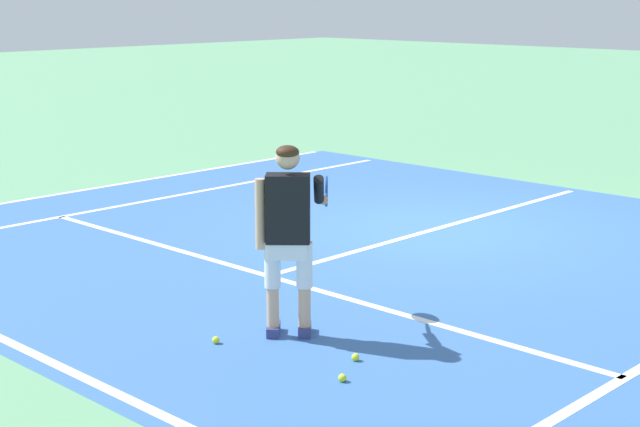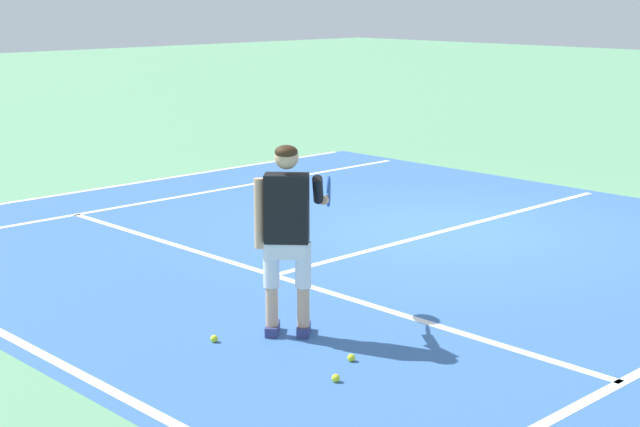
{
  "view_description": "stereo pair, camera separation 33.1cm",
  "coord_description": "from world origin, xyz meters",
  "px_view_note": "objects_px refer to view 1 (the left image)",
  "views": [
    {
      "loc": [
        7.37,
        -9.86,
        2.97
      ],
      "look_at": [
        1.5,
        -3.73,
        1.05
      ],
      "focal_mm": 54.64,
      "sensor_mm": 36.0,
      "label": 1
    },
    {
      "loc": [
        7.6,
        -9.63,
        2.97
      ],
      "look_at": [
        1.5,
        -3.73,
        1.05
      ],
      "focal_mm": 54.64,
      "sensor_mm": 36.0,
      "label": 2
    }
  ],
  "objects_px": {
    "tennis_ball_mid_court": "(216,340)",
    "tennis_player": "(289,227)",
    "tennis_ball_near_feet": "(356,357)",
    "tennis_ball_by_baseline": "(342,378)"
  },
  "relations": [
    {
      "from": "tennis_ball_mid_court",
      "to": "tennis_player",
      "type": "bearing_deg",
      "value": 63.68
    },
    {
      "from": "tennis_player",
      "to": "tennis_ball_mid_court",
      "type": "xyz_separation_m",
      "value": [
        -0.3,
        -0.61,
        -0.96
      ]
    },
    {
      "from": "tennis_ball_near_feet",
      "to": "tennis_ball_by_baseline",
      "type": "bearing_deg",
      "value": -61.16
    },
    {
      "from": "tennis_player",
      "to": "tennis_ball_mid_court",
      "type": "bearing_deg",
      "value": -116.32
    },
    {
      "from": "tennis_ball_near_feet",
      "to": "tennis_ball_mid_court",
      "type": "bearing_deg",
      "value": -155.05
    },
    {
      "from": "tennis_ball_near_feet",
      "to": "tennis_ball_by_baseline",
      "type": "xyz_separation_m",
      "value": [
        0.22,
        -0.4,
        0.0
      ]
    },
    {
      "from": "tennis_player",
      "to": "tennis_ball_by_baseline",
      "type": "relative_size",
      "value": 25.95
    },
    {
      "from": "tennis_ball_by_baseline",
      "to": "tennis_ball_mid_court",
      "type": "bearing_deg",
      "value": -174.45
    },
    {
      "from": "tennis_ball_by_baseline",
      "to": "tennis_ball_mid_court",
      "type": "xyz_separation_m",
      "value": [
        -1.37,
        -0.13,
        0.0
      ]
    },
    {
      "from": "tennis_player",
      "to": "tennis_ball_by_baseline",
      "type": "distance_m",
      "value": 1.51
    }
  ]
}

